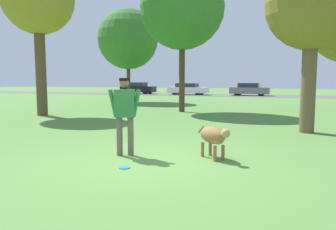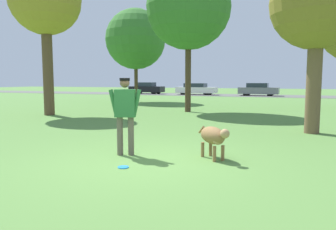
{
  "view_description": "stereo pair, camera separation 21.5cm",
  "coord_description": "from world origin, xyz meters",
  "px_view_note": "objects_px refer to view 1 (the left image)",
  "views": [
    {
      "loc": [
        2.62,
        -5.97,
        1.63
      ],
      "look_at": [
        0.34,
        0.51,
        0.9
      ],
      "focal_mm": 35.0,
      "sensor_mm": 36.0,
      "label": 1
    },
    {
      "loc": [
        2.82,
        -5.89,
        1.63
      ],
      "look_at": [
        0.34,
        0.51,
        0.9
      ],
      "focal_mm": 35.0,
      "sensor_mm": 36.0,
      "label": 2
    }
  ],
  "objects_px": {
    "person": "(125,110)",
    "tree_near_right": "(312,5)",
    "tree_near_left": "(38,0)",
    "dog": "(214,136)",
    "tree_mid_center": "(182,7)",
    "parked_car_black": "(138,88)",
    "parked_car_grey": "(249,89)",
    "frisbee": "(125,168)",
    "tree_far_left": "(128,39)",
    "parked_car_white": "(188,89)"
  },
  "relations": [
    {
      "from": "frisbee",
      "to": "parked_car_grey",
      "type": "relative_size",
      "value": 0.05
    },
    {
      "from": "tree_near_left",
      "to": "parked_car_grey",
      "type": "distance_m",
      "value": 24.54
    },
    {
      "from": "parked_car_white",
      "to": "tree_mid_center",
      "type": "bearing_deg",
      "value": -73.75
    },
    {
      "from": "tree_near_right",
      "to": "tree_far_left",
      "type": "bearing_deg",
      "value": 136.36
    },
    {
      "from": "person",
      "to": "frisbee",
      "type": "distance_m",
      "value": 1.44
    },
    {
      "from": "person",
      "to": "tree_near_right",
      "type": "distance_m",
      "value": 6.79
    },
    {
      "from": "tree_near_left",
      "to": "tree_far_left",
      "type": "relative_size",
      "value": 1.01
    },
    {
      "from": "parked_car_black",
      "to": "tree_near_right",
      "type": "bearing_deg",
      "value": -55.91
    },
    {
      "from": "parked_car_white",
      "to": "tree_near_right",
      "type": "bearing_deg",
      "value": -64.78
    },
    {
      "from": "parked_car_white",
      "to": "parked_car_grey",
      "type": "xyz_separation_m",
      "value": [
        6.7,
        0.05,
        0.01
      ]
    },
    {
      "from": "tree_mid_center",
      "to": "parked_car_black",
      "type": "relative_size",
      "value": 1.83
    },
    {
      "from": "tree_near_right",
      "to": "tree_far_left",
      "type": "distance_m",
      "value": 16.08
    },
    {
      "from": "parked_car_black",
      "to": "tree_mid_center",
      "type": "bearing_deg",
      "value": -60.27
    },
    {
      "from": "frisbee",
      "to": "tree_far_left",
      "type": "xyz_separation_m",
      "value": [
        -8.15,
        16.75,
        4.62
      ]
    },
    {
      "from": "tree_far_left",
      "to": "parked_car_white",
      "type": "bearing_deg",
      "value": 86.37
    },
    {
      "from": "dog",
      "to": "parked_car_grey",
      "type": "xyz_separation_m",
      "value": [
        -2.02,
        28.74,
        0.18
      ]
    },
    {
      "from": "parked_car_black",
      "to": "parked_car_grey",
      "type": "distance_m",
      "value": 12.97
    },
    {
      "from": "frisbee",
      "to": "tree_far_left",
      "type": "bearing_deg",
      "value": 115.93
    },
    {
      "from": "parked_car_black",
      "to": "parked_car_grey",
      "type": "height_order",
      "value": "parked_car_black"
    },
    {
      "from": "person",
      "to": "tree_near_right",
      "type": "bearing_deg",
      "value": 31.3
    },
    {
      "from": "tree_mid_center",
      "to": "parked_car_white",
      "type": "distance_m",
      "value": 20.32
    },
    {
      "from": "tree_near_right",
      "to": "tree_near_left",
      "type": "distance_m",
      "value": 11.44
    },
    {
      "from": "tree_mid_center",
      "to": "parked_car_grey",
      "type": "bearing_deg",
      "value": 85.25
    },
    {
      "from": "person",
      "to": "dog",
      "type": "height_order",
      "value": "person"
    },
    {
      "from": "dog",
      "to": "tree_near_right",
      "type": "bearing_deg",
      "value": 109.22
    },
    {
      "from": "person",
      "to": "dog",
      "type": "bearing_deg",
      "value": -8.98
    },
    {
      "from": "person",
      "to": "tree_near_left",
      "type": "distance_m",
      "value": 10.41
    },
    {
      "from": "tree_far_left",
      "to": "dog",
      "type": "bearing_deg",
      "value": -58.29
    },
    {
      "from": "person",
      "to": "tree_near_left",
      "type": "xyz_separation_m",
      "value": [
        -7.34,
        6.06,
        4.22
      ]
    },
    {
      "from": "tree_near_left",
      "to": "parked_car_black",
      "type": "relative_size",
      "value": 1.71
    },
    {
      "from": "frisbee",
      "to": "parked_car_grey",
      "type": "bearing_deg",
      "value": 91.15
    },
    {
      "from": "tree_far_left",
      "to": "frisbee",
      "type": "bearing_deg",
      "value": -64.07
    },
    {
      "from": "frisbee",
      "to": "tree_mid_center",
      "type": "xyz_separation_m",
      "value": [
        -2.2,
        10.85,
        5.27
      ]
    },
    {
      "from": "tree_near_right",
      "to": "tree_near_left",
      "type": "xyz_separation_m",
      "value": [
        -11.28,
        1.33,
        1.35
      ]
    },
    {
      "from": "tree_near_right",
      "to": "parked_car_white",
      "type": "height_order",
      "value": "tree_near_right"
    },
    {
      "from": "parked_car_grey",
      "to": "tree_near_right",
      "type": "bearing_deg",
      "value": -78.62
    },
    {
      "from": "tree_mid_center",
      "to": "frisbee",
      "type": "bearing_deg",
      "value": -78.55
    },
    {
      "from": "person",
      "to": "tree_near_right",
      "type": "height_order",
      "value": "tree_near_right"
    },
    {
      "from": "tree_near_right",
      "to": "parked_car_grey",
      "type": "relative_size",
      "value": 1.31
    },
    {
      "from": "person",
      "to": "tree_near_right",
      "type": "relative_size",
      "value": 0.32
    },
    {
      "from": "tree_near_left",
      "to": "frisbee",
      "type": "bearing_deg",
      "value": -41.91
    },
    {
      "from": "frisbee",
      "to": "tree_far_left",
      "type": "height_order",
      "value": "tree_far_left"
    },
    {
      "from": "parked_car_black",
      "to": "parked_car_grey",
      "type": "xyz_separation_m",
      "value": [
        12.97,
        -0.25,
        -0.02
      ]
    },
    {
      "from": "parked_car_white",
      "to": "tree_far_left",
      "type": "bearing_deg",
      "value": -92.36
    },
    {
      "from": "frisbee",
      "to": "parked_car_grey",
      "type": "height_order",
      "value": "parked_car_grey"
    },
    {
      "from": "dog",
      "to": "person",
      "type": "bearing_deg",
      "value": -125.77
    },
    {
      "from": "tree_near_right",
      "to": "tree_far_left",
      "type": "height_order",
      "value": "tree_far_left"
    },
    {
      "from": "tree_near_left",
      "to": "parked_car_grey",
      "type": "bearing_deg",
      "value": 72.64
    },
    {
      "from": "dog",
      "to": "parked_car_white",
      "type": "bearing_deg",
      "value": 151.23
    },
    {
      "from": "dog",
      "to": "tree_far_left",
      "type": "xyz_separation_m",
      "value": [
        -9.57,
        15.48,
        4.15
      ]
    }
  ]
}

